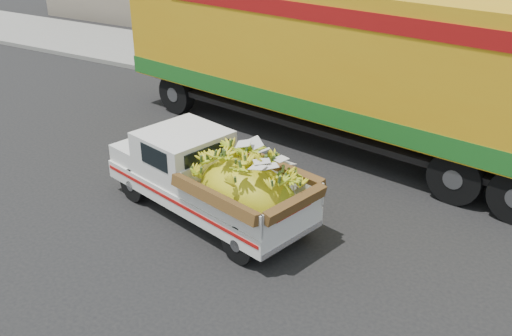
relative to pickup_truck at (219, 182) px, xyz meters
The scene contains 5 objects.
ground 1.66m from the pickup_truck, behind, with size 100.00×100.00×0.00m, color black.
curb 7.15m from the pickup_truck, 101.74° to the left, with size 60.00×0.25×0.15m, color gray.
sidewalk 9.21m from the pickup_truck, 99.07° to the left, with size 60.00×4.00×0.14m, color gray.
pickup_truck is the anchor object (origin of this frame).
semi_trailer 4.71m from the pickup_truck, 85.87° to the left, with size 12.07×4.35×3.80m.
Camera 1 is at (6.77, -7.68, 5.62)m, focal length 40.00 mm.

